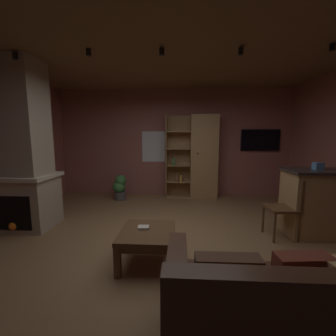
# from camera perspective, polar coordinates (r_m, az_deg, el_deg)

# --- Properties ---
(floor) EXTENTS (5.97, 5.54, 0.02)m
(floor) POSITION_cam_1_polar(r_m,az_deg,el_deg) (3.40, -0.42, -18.98)
(floor) COLOR olive
(floor) RESTS_ON ground
(wall_back) EXTENTS (6.09, 0.06, 2.75)m
(wall_back) POSITION_cam_1_polar(r_m,az_deg,el_deg) (5.83, 1.41, 6.45)
(wall_back) COLOR #9E5B56
(wall_back) RESTS_ON ground
(ceiling) EXTENTS (5.97, 5.54, 0.02)m
(ceiling) POSITION_cam_1_polar(r_m,az_deg,el_deg) (3.27, -0.48, 30.14)
(ceiling) COLOR brown
(window_pane_back) EXTENTS (0.60, 0.01, 0.80)m
(window_pane_back) POSITION_cam_1_polar(r_m,az_deg,el_deg) (5.84, -3.79, 5.56)
(window_pane_back) COLOR white
(stone_fireplace) EXTENTS (0.98, 0.78, 2.75)m
(stone_fireplace) POSITION_cam_1_polar(r_m,az_deg,el_deg) (4.37, -33.75, 2.88)
(stone_fireplace) COLOR tan
(stone_fireplace) RESTS_ON ground
(bookshelf_cabinet) EXTENTS (1.29, 0.41, 2.08)m
(bookshelf_cabinet) POSITION_cam_1_polar(r_m,az_deg,el_deg) (5.60, 8.43, 2.73)
(bookshelf_cabinet) COLOR #A87F51
(bookshelf_cabinet) RESTS_ON ground
(kitchen_bar_counter) EXTENTS (1.39, 0.64, 1.04)m
(kitchen_bar_counter) POSITION_cam_1_polar(r_m,az_deg,el_deg) (4.27, 36.69, -7.27)
(kitchen_bar_counter) COLOR #A87F51
(kitchen_bar_counter) RESTS_ON ground
(tissue_box) EXTENTS (0.12, 0.12, 0.11)m
(tissue_box) POSITION_cam_1_polar(r_m,az_deg,el_deg) (4.05, 34.42, 0.43)
(tissue_box) COLOR #598CBF
(tissue_box) RESTS_ON kitchen_bar_counter
(leather_couch) EXTENTS (1.66, 0.90, 0.84)m
(leather_couch) POSITION_cam_1_polar(r_m,az_deg,el_deg) (1.99, 28.13, -30.88)
(leather_couch) COLOR #4C2D1E
(leather_couch) RESTS_ON ground
(coffee_table) EXTENTS (0.65, 0.70, 0.41)m
(coffee_table) POSITION_cam_1_polar(r_m,az_deg,el_deg) (2.80, -5.34, -17.41)
(coffee_table) COLOR brown
(coffee_table) RESTS_ON ground
(table_book_0) EXTENTS (0.14, 0.12, 0.03)m
(table_book_0) POSITION_cam_1_polar(r_m,az_deg,el_deg) (2.81, -6.40, -15.11)
(table_book_0) COLOR beige
(table_book_0) RESTS_ON coffee_table
(dining_chair) EXTENTS (0.46, 0.46, 0.92)m
(dining_chair) POSITION_cam_1_polar(r_m,az_deg,el_deg) (3.82, 28.46, -8.19)
(dining_chair) COLOR brown
(dining_chair) RESTS_ON ground
(potted_floor_plant) EXTENTS (0.34, 0.32, 0.62)m
(potted_floor_plant) POSITION_cam_1_polar(r_m,az_deg,el_deg) (5.57, -12.42, -4.82)
(potted_floor_plant) COLOR #4C4C51
(potted_floor_plant) RESTS_ON ground
(wall_mounted_tv) EXTENTS (0.96, 0.06, 0.54)m
(wall_mounted_tv) POSITION_cam_1_polar(r_m,az_deg,el_deg) (6.10, 22.83, 6.69)
(wall_mounted_tv) COLOR black
(track_light_spot_0) EXTENTS (0.07, 0.07, 0.09)m
(track_light_spot_0) POSITION_cam_1_polar(r_m,az_deg,el_deg) (4.12, -34.98, 22.85)
(track_light_spot_0) COLOR black
(track_light_spot_1) EXTENTS (0.07, 0.07, 0.09)m
(track_light_spot_1) POSITION_cam_1_polar(r_m,az_deg,el_deg) (3.56, -19.95, 26.43)
(track_light_spot_1) COLOR black
(track_light_spot_2) EXTENTS (0.07, 0.07, 0.09)m
(track_light_spot_2) POSITION_cam_1_polar(r_m,az_deg,el_deg) (3.38, -1.61, 27.97)
(track_light_spot_2) COLOR black
(track_light_spot_3) EXTENTS (0.07, 0.07, 0.09)m
(track_light_spot_3) POSITION_cam_1_polar(r_m,az_deg,el_deg) (3.50, 18.40, 26.86)
(track_light_spot_3) COLOR black
(track_light_spot_4) EXTENTS (0.07, 0.07, 0.09)m
(track_light_spot_4) POSITION_cam_1_polar(r_m,az_deg,el_deg) (3.87, 36.89, 23.81)
(track_light_spot_4) COLOR black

